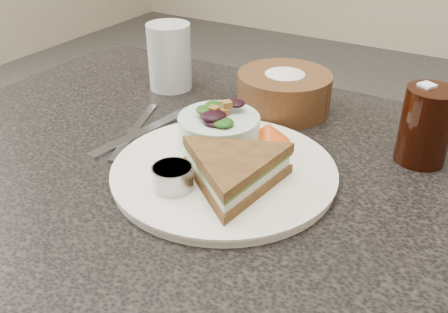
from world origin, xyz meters
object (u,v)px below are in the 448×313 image
Objects in this scene: bread_basket at (284,86)px; cola_glass at (427,122)px; salad_bowl at (219,126)px; dressing_ramekin at (173,178)px; dinner_plate at (224,172)px; sandwich at (233,171)px; water_glass at (170,57)px.

cola_glass reaches higher than bread_basket.
salad_bowl is 0.12m from dressing_ramekin.
bread_basket reaches higher than dressing_ramekin.
dressing_ramekin is (-0.03, -0.07, 0.02)m from dinner_plate.
salad_bowl is 2.24× the size of dressing_ramekin.
sandwich is (0.03, -0.03, 0.03)m from dinner_plate.
salad_bowl is 0.28m from cola_glass.
salad_bowl is at bearing -39.56° from water_glass.
dressing_ramekin is at bearing -108.51° from sandwich.
bread_basket is at bearing 88.17° from dressing_ramekin.
bread_basket is 0.23m from water_glass.
cola_glass reaches higher than sandwich.
bread_basket is at bearing 94.92° from dinner_plate.
dressing_ramekin is 0.33× the size of bread_basket.
dinner_plate is 0.24m from bread_basket.
salad_bowl reaches higher than dressing_ramekin.
dinner_plate is at bearing 68.13° from dressing_ramekin.
cola_glass is at bearing 45.43° from dressing_ramekin.
water_glass reaches higher than dressing_ramekin.
salad_bowl is 0.27m from water_glass.
dinner_plate is 1.89× the size of bread_basket.
water_glass is (-0.21, 0.17, 0.01)m from salad_bowl.
water_glass is at bearing 175.58° from sandwich.
dinner_plate is at bearing 172.87° from sandwich.
dressing_ramekin is (0.01, -0.12, -0.02)m from salad_bowl.
water_glass reaches higher than sandwich.
water_glass is (-0.24, 0.22, 0.05)m from dinner_plate.
cola_glass reaches higher than dinner_plate.
water_glass reaches higher than dinner_plate.
water_glass is at bearing 140.44° from salad_bowl.
cola_glass is at bearing 86.29° from sandwich.
dressing_ramekin is 0.31m from bread_basket.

